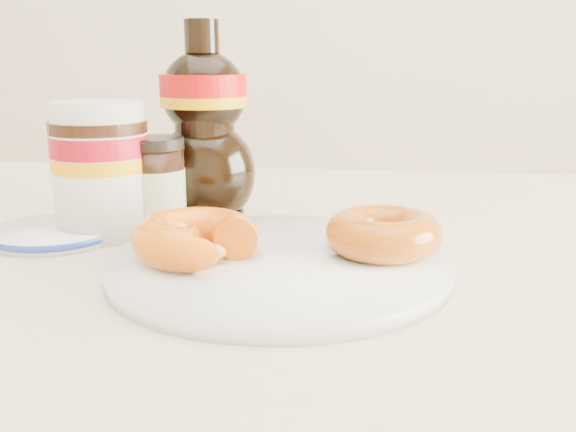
# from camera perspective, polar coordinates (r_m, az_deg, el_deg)

# --- Properties ---
(dining_table) EXTENTS (1.40, 0.90, 0.75)m
(dining_table) POSITION_cam_1_polar(r_m,az_deg,el_deg) (0.61, -7.24, -10.53)
(dining_table) COLOR beige
(dining_table) RESTS_ON ground
(plate) EXTENTS (0.28, 0.28, 0.01)m
(plate) POSITION_cam_1_polar(r_m,az_deg,el_deg) (0.52, -0.79, -4.27)
(plate) COLOR white
(plate) RESTS_ON dining_table
(donut_bitten) EXTENTS (0.11, 0.11, 0.03)m
(donut_bitten) POSITION_cam_1_polar(r_m,az_deg,el_deg) (0.51, -8.23, -1.93)
(donut_bitten) COLOR #D6660C
(donut_bitten) RESTS_ON plate
(donut_whole) EXTENTS (0.10, 0.10, 0.03)m
(donut_whole) POSITION_cam_1_polar(r_m,az_deg,el_deg) (0.53, 8.45, -1.52)
(donut_whole) COLOR #9B510A
(donut_whole) RESTS_ON plate
(nutella_jar) EXTENTS (0.09, 0.09, 0.13)m
(nutella_jar) POSITION_cam_1_polar(r_m,az_deg,el_deg) (0.64, -16.31, 4.42)
(nutella_jar) COLOR white
(nutella_jar) RESTS_ON dining_table
(syrup_bottle) EXTENTS (0.12, 0.11, 0.21)m
(syrup_bottle) POSITION_cam_1_polar(r_m,az_deg,el_deg) (0.68, -7.44, 8.25)
(syrup_bottle) COLOR black
(syrup_bottle) RESTS_ON dining_table
(dark_jar) EXTENTS (0.06, 0.06, 0.09)m
(dark_jar) POSITION_cam_1_polar(r_m,az_deg,el_deg) (0.64, -11.68, 2.60)
(dark_jar) COLOR black
(dark_jar) RESTS_ON dining_table
(blue_rim_saucer) EXTENTS (0.12, 0.12, 0.01)m
(blue_rim_saucer) POSITION_cam_1_polar(r_m,az_deg,el_deg) (0.65, -20.00, -1.38)
(blue_rim_saucer) COLOR white
(blue_rim_saucer) RESTS_ON dining_table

